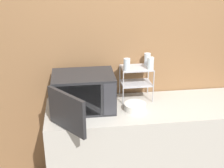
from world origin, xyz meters
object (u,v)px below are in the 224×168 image
object	(u,v)px
dish_rack	(136,76)
microwave	(83,93)
glass_front_left	(127,65)
glass_back_right	(147,59)
glass_front_right	(150,63)
bowl	(135,107)

from	to	relation	value
dish_rack	microwave	bearing A→B (deg)	-162.61
glass_front_left	glass_back_right	xyz separation A→B (m)	(0.22, 0.13, 0.00)
glass_front_right	bowl	world-z (taller)	glass_front_right
microwave	dish_rack	distance (m)	0.55
dish_rack	glass_back_right	distance (m)	0.20
microwave	glass_front_right	xyz separation A→B (m)	(0.63, 0.10, 0.21)
glass_back_right	glass_front_right	bearing A→B (deg)	-89.93
dish_rack	bowl	size ratio (longest dim) A/B	1.60
glass_front_left	bowl	bearing A→B (deg)	-72.79
glass_front_left	glass_back_right	distance (m)	0.26
microwave	glass_front_right	size ratio (longest dim) A/B	6.46
glass_front_left	glass_front_right	distance (m)	0.22
glass_front_left	glass_front_right	size ratio (longest dim) A/B	1.00
dish_rack	glass_front_left	world-z (taller)	glass_front_left
glass_front_right	microwave	bearing A→B (deg)	-171.00
microwave	bowl	distance (m)	0.49
bowl	dish_rack	bearing A→B (deg)	77.07
glass_back_right	dish_rack	bearing A→B (deg)	-151.27
dish_rack	glass_front_right	distance (m)	0.20
glass_back_right	microwave	bearing A→B (deg)	-160.46
microwave	glass_front_left	size ratio (longest dim) A/B	6.46
microwave	glass_back_right	distance (m)	0.71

